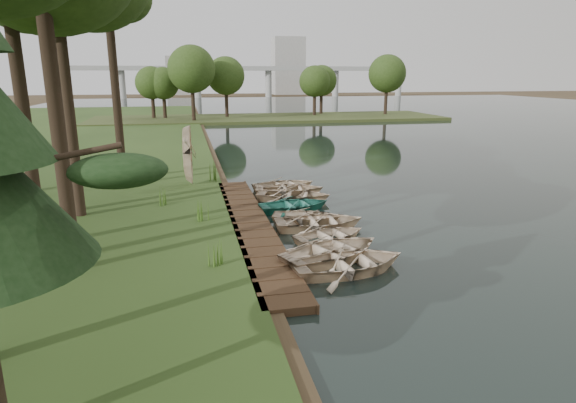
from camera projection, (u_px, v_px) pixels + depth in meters
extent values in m
plane|color=#3D2F1D|center=(287.00, 226.00, 20.90)|extent=(300.00, 300.00, 0.00)
cube|color=black|center=(551.00, 143.00, 45.87)|extent=(130.00, 200.00, 0.05)
cube|color=#382515|center=(251.00, 225.00, 20.54)|extent=(1.60, 16.00, 0.30)
cube|color=#39431E|center=(270.00, 118.00, 69.72)|extent=(50.00, 14.00, 0.45)
cylinder|color=black|center=(98.00, 102.00, 64.33)|extent=(0.50, 0.50, 4.80)
sphere|color=#2D4517|center=(95.00, 74.00, 63.41)|extent=(5.60, 5.60, 5.60)
cylinder|color=black|center=(149.00, 101.00, 65.68)|extent=(0.50, 0.50, 4.80)
sphere|color=#2D4517|center=(147.00, 74.00, 64.76)|extent=(5.60, 5.60, 5.60)
cylinder|color=black|center=(199.00, 101.00, 67.03)|extent=(0.50, 0.50, 4.80)
sphere|color=#2D4517|center=(198.00, 74.00, 66.11)|extent=(5.60, 5.60, 5.60)
cylinder|color=black|center=(246.00, 100.00, 68.38)|extent=(0.50, 0.50, 4.80)
sphere|color=#2D4517|center=(246.00, 74.00, 67.45)|extent=(5.60, 5.60, 5.60)
cylinder|color=black|center=(292.00, 100.00, 69.73)|extent=(0.50, 0.50, 4.80)
sphere|color=#2D4517|center=(292.00, 74.00, 68.80)|extent=(5.60, 5.60, 5.60)
cylinder|color=black|center=(336.00, 99.00, 71.07)|extent=(0.50, 0.50, 4.80)
sphere|color=#2D4517|center=(337.00, 74.00, 70.15)|extent=(5.60, 5.60, 5.60)
cylinder|color=black|center=(378.00, 99.00, 72.42)|extent=(0.50, 0.50, 4.80)
sphere|color=#2D4517|center=(379.00, 74.00, 71.50)|extent=(5.60, 5.60, 5.60)
cube|color=#A5A5A0|center=(233.00, 68.00, 134.30)|extent=(90.00, 4.00, 1.20)
cylinder|color=#A5A5A0|center=(122.00, 83.00, 129.26)|extent=(1.80, 1.80, 8.00)
cylinder|color=#A5A5A0|center=(197.00, 83.00, 133.30)|extent=(1.80, 1.80, 8.00)
cylinder|color=#A5A5A0|center=(268.00, 83.00, 137.35)|extent=(1.80, 1.80, 8.00)
cylinder|color=#A5A5A0|center=(335.00, 83.00, 141.39)|extent=(1.80, 1.80, 8.00)
cylinder|color=#A5A5A0|center=(399.00, 82.00, 145.44)|extent=(1.80, 1.80, 8.00)
cube|color=#A5A5A0|center=(288.00, 66.00, 156.99)|extent=(10.00, 8.00, 18.00)
cube|color=#A5A5A0|center=(179.00, 76.00, 155.41)|extent=(8.00, 8.00, 12.00)
imported|color=beige|center=(349.00, 260.00, 15.88)|extent=(4.27, 3.28, 0.82)
imported|color=beige|center=(334.00, 249.00, 16.89)|extent=(4.82, 4.20, 0.83)
imported|color=beige|center=(330.00, 233.00, 18.88)|extent=(3.48, 2.88, 0.62)
imported|color=beige|center=(319.00, 220.00, 20.33)|extent=(3.86, 2.80, 0.79)
imported|color=beige|center=(308.00, 215.00, 21.30)|extent=(3.69, 3.13, 0.65)
imported|color=#2F8470|center=(295.00, 203.00, 23.09)|extent=(3.69, 2.84, 0.71)
imported|color=beige|center=(293.00, 194.00, 24.78)|extent=(4.49, 3.83, 0.79)
imported|color=beige|center=(289.00, 188.00, 26.11)|extent=(4.08, 3.17, 0.78)
imported|color=beige|center=(284.00, 183.00, 27.21)|extent=(3.93, 3.08, 0.74)
imported|color=beige|center=(191.00, 179.00, 27.41)|extent=(3.49, 2.61, 0.69)
cylinder|color=black|center=(22.00, 101.00, 16.43)|extent=(0.45, 0.45, 10.43)
cylinder|color=black|center=(56.00, 110.00, 14.28)|extent=(0.44, 0.44, 10.16)
cylinder|color=black|center=(55.00, 70.00, 20.61)|extent=(0.49, 0.49, 12.60)
cylinder|color=black|center=(69.00, 104.00, 20.28)|extent=(0.44, 0.44, 9.78)
cylinder|color=black|center=(17.00, 67.00, 24.42)|extent=(0.50, 0.50, 12.96)
cylinder|color=black|center=(116.00, 91.00, 26.16)|extent=(0.45, 0.45, 10.49)
cone|color=#3F661E|center=(215.00, 253.00, 15.70)|extent=(0.60, 0.60, 0.90)
cone|color=#3F661E|center=(203.00, 210.00, 20.71)|extent=(0.60, 0.60, 0.91)
cone|color=#3F661E|center=(162.00, 196.00, 23.09)|extent=(0.60, 0.60, 0.85)
cone|color=#3F661E|center=(214.00, 172.00, 28.37)|extent=(0.60, 0.60, 1.07)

